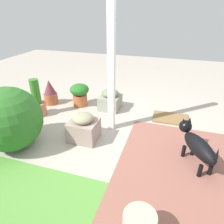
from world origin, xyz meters
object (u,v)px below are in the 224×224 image
Objects in this scene: doormat at (170,118)px; stone_planter_mid at (84,128)px; terracotta_pot_broad at (80,93)px; dog at (197,144)px; porch_pillar at (111,57)px; terracotta_pot_spiky at (50,93)px; round_shrub at (9,119)px; terracotta_pot_tall at (37,103)px; stone_planter_nearest at (110,100)px.

stone_planter_mid is at bearing 40.35° from doormat.
terracotta_pot_broad is 0.73× the size of doormat.
terracotta_pot_broad is 0.65× the size of dog.
terracotta_pot_spiky is (1.56, -0.57, -0.97)m from porch_pillar.
terracotta_pot_spiky is (0.33, -1.49, -0.21)m from round_shrub.
stone_planter_mid is 1.64m from dog.
terracotta_pot_tall is 0.99× the size of dog.
dog reaches higher than stone_planter_mid.
terracotta_pot_broad is at bearing -28.11° from dog.
porch_pillar reaches higher than terracotta_pot_broad.
round_shrub is (0.98, 1.64, 0.27)m from stone_planter_nearest.
doormat is (-0.97, -0.64, -1.21)m from porch_pillar.
terracotta_pot_spiky is (1.30, 0.15, 0.05)m from stone_planter_nearest.
terracotta_pot_tall is at bearing -11.29° from dog.
stone_planter_mid is at bearing 87.15° from stone_planter_nearest.
doormat is (-2.53, -0.07, -0.24)m from terracotta_pot_spiky.
stone_planter_mid is 1.69m from doormat.
terracotta_pot_broad is (-0.32, -1.60, -0.20)m from round_shrub.
terracotta_pot_broad is at bearing -101.26° from round_shrub.
dog is (-1.33, 0.52, -0.91)m from porch_pillar.
terracotta_pot_broad is (0.91, -0.67, -0.95)m from porch_pillar.
stone_planter_nearest is 1.24m from doormat.
terracotta_pot_tall is at bearing -74.59° from round_shrub.
stone_planter_nearest is 0.94× the size of terracotta_pot_broad.
stone_planter_nearest is at bearing -92.85° from stone_planter_mid.
terracotta_pot_tall reaches higher than dog.
terracotta_pot_spiky is 0.65m from terracotta_pot_broad.
stone_planter_mid is 1.28m from terracotta_pot_broad.
dog is (-2.56, -0.40, -0.16)m from round_shrub.
terracotta_pot_broad reaches higher than doormat.
stone_planter_mid is 0.63× the size of terracotta_pot_tall.
dog is at bearing 177.52° from stone_planter_mid.
stone_planter_nearest is at bearing -151.68° from terracotta_pot_tall.
doormat is at bearing -72.85° from dog.
terracotta_pot_broad is (0.60, -1.13, 0.06)m from stone_planter_mid.
terracotta_pot_tall is at bearing 47.19° from terracotta_pot_broad.
round_shrub reaches higher than terracotta_pot_tall.
stone_planter_mid is 0.62× the size of dog.
porch_pillar is 1.15m from stone_planter_mid.
terracotta_pot_spiky is at bearing -20.68° from dog.
porch_pillar is at bearing -21.53° from dog.
doormat is (0.36, -1.16, -0.29)m from dog.
round_shrub reaches higher than terracotta_pot_broad.
porch_pillar is at bearing 160.05° from terracotta_pot_spiky.
round_shrub is 1.03m from terracotta_pot_tall.
porch_pillar is at bearing 143.60° from terracotta_pot_broad.
terracotta_pot_spiky is 0.81× the size of doormat.
stone_planter_nearest is (0.25, -0.71, -1.03)m from porch_pillar.
terracotta_pot_spiky reaches higher than stone_planter_mid.
round_shrub is at bearing 59.18° from stone_planter_nearest.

